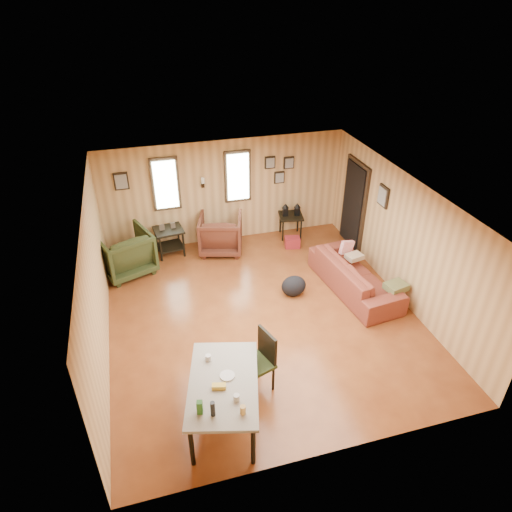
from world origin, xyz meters
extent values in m
cube|color=brown|center=(0.00, 0.00, -0.01)|extent=(5.50, 6.00, 0.02)
cube|color=#997C5B|center=(0.00, 0.00, 2.41)|extent=(5.50, 6.00, 0.02)
cube|color=tan|center=(0.00, 3.01, 1.20)|extent=(5.50, 0.02, 2.40)
cube|color=tan|center=(0.00, -3.01, 1.20)|extent=(5.50, 0.02, 2.40)
cube|color=tan|center=(-2.76, 0.00, 1.20)|extent=(0.02, 6.00, 2.40)
cube|color=tan|center=(2.76, 0.00, 1.20)|extent=(0.02, 6.00, 2.40)
cube|color=black|center=(-1.30, 2.97, 1.55)|extent=(0.60, 0.05, 1.20)
cube|color=#E0F2D1|center=(-1.30, 2.93, 1.55)|extent=(0.48, 0.04, 1.06)
cube|color=black|center=(0.30, 2.97, 1.55)|extent=(0.60, 0.05, 1.20)
cube|color=#E0F2D1|center=(0.30, 2.93, 1.55)|extent=(0.48, 0.04, 1.06)
cube|color=black|center=(-0.50, 2.95, 1.45)|extent=(0.07, 0.05, 0.12)
cylinder|color=silver|center=(-0.50, 2.89, 1.58)|extent=(0.07, 0.07, 0.14)
cube|color=black|center=(2.72, 1.95, 1.00)|extent=(0.06, 1.00, 2.05)
cube|color=black|center=(2.68, 1.95, 1.00)|extent=(0.04, 0.82, 1.90)
cube|color=black|center=(1.05, 2.97, 1.80)|extent=(0.24, 0.04, 0.28)
cube|color=#9E998C|center=(1.05, 2.94, 1.80)|extent=(0.19, 0.02, 0.22)
cube|color=black|center=(1.50, 2.97, 1.75)|extent=(0.24, 0.04, 0.28)
cube|color=#9E998C|center=(1.50, 2.94, 1.75)|extent=(0.19, 0.02, 0.22)
cube|color=black|center=(1.28, 2.97, 1.42)|extent=(0.24, 0.04, 0.28)
cube|color=#9E998C|center=(1.28, 2.94, 1.42)|extent=(0.19, 0.02, 0.22)
cube|color=black|center=(-2.20, 2.97, 1.72)|extent=(0.30, 0.04, 0.38)
cube|color=#9E998C|center=(-2.20, 2.94, 1.72)|extent=(0.24, 0.02, 0.31)
cube|color=black|center=(2.72, 0.85, 1.70)|extent=(0.04, 0.34, 0.42)
cube|color=#9E998C|center=(2.69, 0.85, 1.70)|extent=(0.02, 0.27, 0.34)
imported|color=maroon|center=(2.00, 0.28, 0.44)|extent=(0.91, 2.31, 0.88)
imported|color=#4E2417|center=(-0.24, 2.48, 0.48)|extent=(1.13, 1.09, 0.96)
imported|color=#2A3317|center=(-2.33, 2.16, 0.52)|extent=(1.28, 1.24, 1.04)
cube|color=black|center=(-1.37, 2.63, 0.61)|extent=(0.68, 0.63, 0.04)
cube|color=black|center=(-1.37, 2.63, 0.20)|extent=(0.62, 0.57, 0.03)
cylinder|color=black|center=(-1.60, 2.38, 0.30)|extent=(0.05, 0.05, 0.60)
cylinder|color=black|center=(-1.09, 2.45, 0.30)|extent=(0.05, 0.05, 0.60)
cylinder|color=black|center=(-1.65, 2.82, 0.30)|extent=(0.05, 0.05, 0.60)
cylinder|color=black|center=(-1.14, 2.89, 0.30)|extent=(0.05, 0.05, 0.60)
cube|color=#463B2E|center=(-1.50, 2.62, 0.71)|extent=(0.11, 0.04, 0.14)
cube|color=#463B2E|center=(-1.26, 2.65, 0.70)|extent=(0.10, 0.03, 0.13)
cube|color=black|center=(1.50, 2.69, 0.54)|extent=(0.63, 0.63, 0.04)
cylinder|color=black|center=(1.25, 2.52, 0.27)|extent=(0.05, 0.05, 0.54)
cylinder|color=black|center=(1.68, 2.44, 0.27)|extent=(0.05, 0.05, 0.54)
cylinder|color=black|center=(1.33, 2.94, 0.27)|extent=(0.05, 0.05, 0.54)
cylinder|color=black|center=(1.75, 2.86, 0.27)|extent=(0.05, 0.05, 0.54)
cube|color=black|center=(1.37, 2.72, 0.66)|extent=(0.14, 0.14, 0.19)
cone|color=black|center=(1.37, 2.72, 0.81)|extent=(0.19, 0.19, 0.11)
cube|color=black|center=(1.64, 2.67, 0.66)|extent=(0.14, 0.14, 0.19)
cone|color=black|center=(1.64, 2.67, 0.81)|extent=(0.19, 0.19, 0.11)
cube|color=maroon|center=(1.38, 2.18, 0.12)|extent=(0.38, 0.31, 0.24)
ellipsoid|color=black|center=(0.77, 0.43, 0.21)|extent=(0.56, 0.47, 0.42)
cube|color=brown|center=(2.45, -0.46, 0.48)|extent=(0.45, 0.39, 0.13)
cube|color=red|center=(2.12, 0.96, 0.57)|extent=(0.36, 0.16, 0.35)
cube|color=tan|center=(2.19, 0.73, 0.47)|extent=(0.38, 0.32, 0.10)
cube|color=gray|center=(-1.17, -2.12, 0.76)|extent=(1.27, 1.71, 0.05)
cylinder|color=black|center=(-1.71, -2.67, 0.37)|extent=(0.07, 0.07, 0.73)
cylinder|color=black|center=(-0.96, -2.86, 0.37)|extent=(0.07, 0.07, 0.73)
cylinder|color=black|center=(-1.38, -1.39, 0.37)|extent=(0.07, 0.07, 0.73)
cylinder|color=black|center=(-0.63, -1.58, 0.37)|extent=(0.07, 0.07, 0.73)
cylinder|color=#A09B97|center=(-1.07, -2.47, 0.83)|extent=(0.10, 0.10, 0.09)
cylinder|color=#A09B97|center=(-1.28, -1.67, 0.83)|extent=(0.10, 0.10, 0.09)
cube|color=#22501D|center=(-1.55, -2.53, 0.88)|extent=(0.09, 0.09, 0.19)
cylinder|color=black|center=(-1.40, -2.61, 0.89)|extent=(0.07, 0.07, 0.22)
cylinder|color=#AA8543|center=(-1.04, -2.68, 0.84)|extent=(0.09, 0.09, 0.12)
cylinder|color=#A09B97|center=(-1.09, -2.04, 0.79)|extent=(0.25, 0.25, 0.02)
cube|color=gold|center=(-1.24, -2.21, 0.81)|extent=(0.20, 0.13, 0.06)
cube|color=#2A3317|center=(-0.57, -1.64, 0.49)|extent=(0.57, 0.57, 0.05)
cube|color=black|center=(-0.39, -1.58, 0.75)|extent=(0.18, 0.42, 0.50)
cylinder|color=black|center=(-0.69, -1.88, 0.24)|extent=(0.05, 0.05, 0.47)
cylinder|color=black|center=(-0.34, -1.76, 0.24)|extent=(0.05, 0.05, 0.47)
cylinder|color=black|center=(-0.80, -1.53, 0.24)|extent=(0.05, 0.05, 0.47)
cylinder|color=black|center=(-0.45, -1.41, 0.24)|extent=(0.05, 0.05, 0.47)
camera|label=1|loc=(-1.90, -6.35, 5.42)|focal=32.00mm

